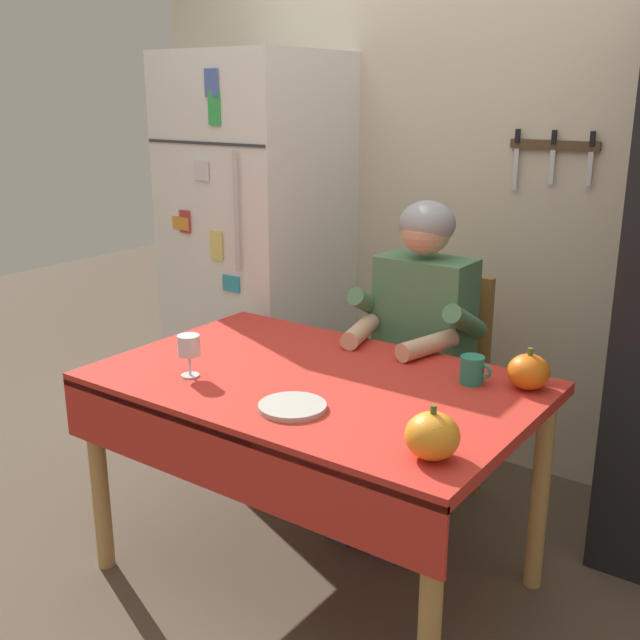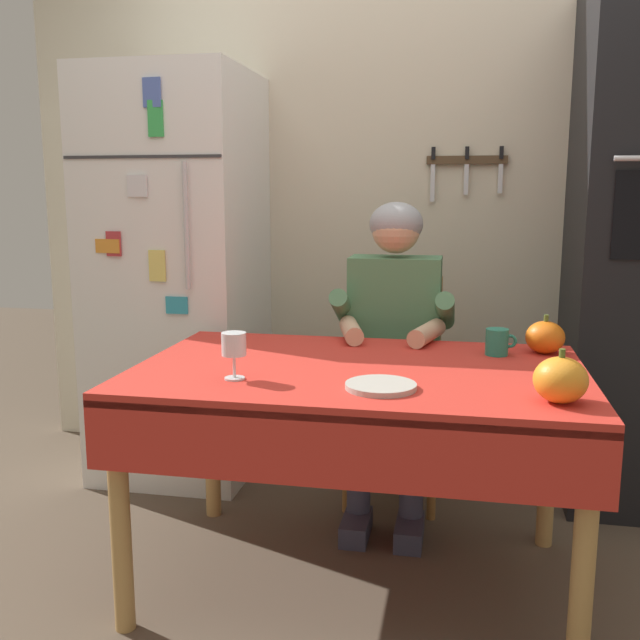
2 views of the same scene
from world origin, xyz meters
TOP-DOWN VIEW (x-y plane):
  - ground_plane at (0.00, 0.00)m, footprint 10.00×10.00m
  - back_wall_assembly at (0.05, 1.35)m, footprint 3.70×0.13m
  - refrigerator at (-0.95, 0.96)m, footprint 0.68×0.71m
  - dining_table at (0.00, 0.08)m, footprint 1.40×0.90m
  - chair_behind_person at (0.05, 0.87)m, footprint 0.40×0.40m
  - seated_person at (0.05, 0.68)m, footprint 0.47×0.55m
  - coffee_mug at (0.44, 0.35)m, footprint 0.10×0.08m
  - wine_glass at (-0.34, -0.13)m, footprint 0.07×0.07m
  - pumpkin_large at (0.57, -0.19)m, footprint 0.14×0.14m
  - pumpkin_medium at (0.60, 0.41)m, footprint 0.13×0.13m
  - serving_tray at (0.10, -0.15)m, footprint 0.20×0.20m

SIDE VIEW (x-z plane):
  - ground_plane at x=0.00m, z-range 0.00..0.00m
  - chair_behind_person at x=0.05m, z-range 0.05..0.98m
  - dining_table at x=0.00m, z-range 0.29..1.03m
  - seated_person at x=0.05m, z-range 0.11..1.36m
  - serving_tray at x=0.10m, z-range 0.74..0.76m
  - coffee_mug at x=0.44m, z-range 0.74..0.83m
  - pumpkin_medium at x=0.60m, z-range 0.73..0.86m
  - pumpkin_large at x=0.57m, z-range 0.73..0.87m
  - wine_glass at x=-0.34m, z-range 0.77..0.91m
  - refrigerator at x=-0.95m, z-range 0.00..1.80m
  - back_wall_assembly at x=0.05m, z-range 0.00..2.60m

